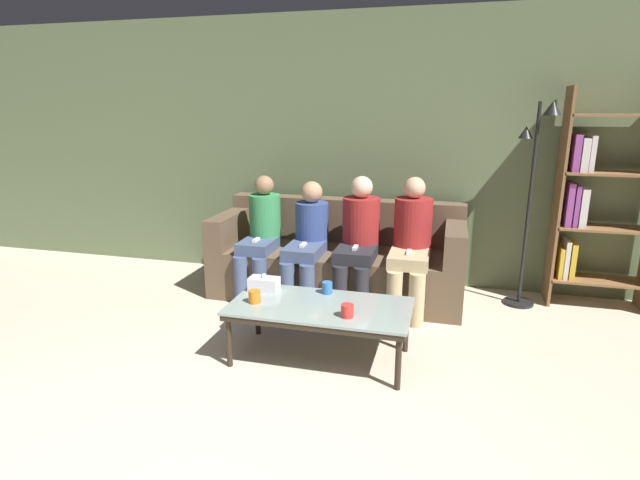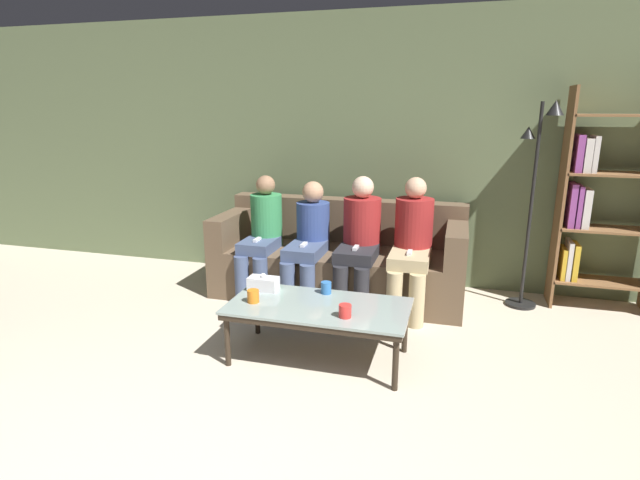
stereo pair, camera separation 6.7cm
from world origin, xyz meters
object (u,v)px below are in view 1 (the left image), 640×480
Objects in this scene: seated_person_left_end at (261,234)px; seated_person_right_end at (411,241)px; couch at (338,260)px; bookshelf at (594,202)px; coffee_table at (320,310)px; standing_lamp at (533,184)px; seated_person_mid_right at (359,237)px; cup_near_left at (347,311)px; cup_far_center at (327,288)px; cup_near_right at (254,297)px; tissue_box at (264,284)px; seated_person_mid_left at (308,239)px.

seated_person_right_end is at bearing -0.09° from seated_person_left_end.
seated_person_left_end is (-0.69, -0.22, 0.27)m from couch.
bookshelf is 1.61m from seated_person_right_end.
standing_lamp reaches higher than coffee_table.
seated_person_mid_right is (-1.43, -0.35, -0.48)m from standing_lamp.
seated_person_right_end reaches higher than cup_near_left.
standing_lamp is (1.50, 1.22, 0.64)m from cup_far_center.
seated_person_left_end reaches higher than cup_near_right.
standing_lamp is at bearing 43.94° from coffee_table.
seated_person_right_end is at bearing 42.73° from tissue_box.
bookshelf reaches higher than standing_lamp.
coffee_table is 1.40m from seated_person_left_end.
standing_lamp reaches higher than seated_person_mid_left.
tissue_box is (-0.47, -0.06, 0.01)m from cup_far_center.
seated_person_right_end is at bearing 58.50° from cup_far_center.
seated_person_mid_left is (-2.41, -0.52, -0.36)m from bookshelf.
cup_near_right is at bearing -146.07° from bookshelf.
seated_person_right_end reaches higher than seated_person_mid_right.
cup_near_right is at bearing -92.89° from seated_person_mid_left.
seated_person_mid_right is (0.23, -0.21, 0.29)m from couch.
standing_lamp is at bearing 8.66° from seated_person_left_end.
bookshelf is at bearing 15.20° from standing_lamp.
seated_person_mid_right is (0.46, 0.03, 0.04)m from seated_person_mid_left.
seated_person_right_end is (0.52, 1.08, 0.25)m from coffee_table.
bookshelf is (2.02, 1.59, 0.57)m from coffee_table.
seated_person_mid_left reaches higher than cup_near_left.
cup_near_left is (0.39, -1.46, 0.13)m from couch.
seated_person_mid_right is (-1.96, -0.49, -0.32)m from bookshelf.
couch is 0.78m from seated_person_right_end.
standing_lamp reaches higher than seated_person_right_end.
seated_person_right_end is (-0.98, -0.36, -0.48)m from standing_lamp.
couch is 1.84× the size of coffee_table.
couch reaches higher than cup_far_center.
coffee_table is (0.17, -1.30, 0.05)m from couch.
bookshelf is at bearing 9.87° from seated_person_left_end.
cup_near_right is at bearing -170.22° from coffee_table.
tissue_box is (-0.70, 0.32, 0.01)m from cup_near_left.
cup_near_right is 0.05× the size of standing_lamp.
seated_person_left_end is at bearing 179.91° from seated_person_right_end.
couch is 1.99× the size of seated_person_right_end.
seated_person_left_end reaches higher than couch.
seated_person_left_end reaches higher than cup_near_left.
seated_person_mid_left reaches higher than tissue_box.
seated_person_right_end is (0.69, -0.22, 0.29)m from couch.
standing_lamp is at bearing 11.41° from seated_person_mid_left.
cup_far_center is 0.08× the size of seated_person_mid_right.
seated_person_mid_right is at bearing 178.77° from seated_person_right_end.
standing_lamp is (1.95, 1.52, 0.64)m from cup_near_right.
couch is 1.51m from cup_near_left.
seated_person_left_end is at bearing 134.51° from cup_far_center.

